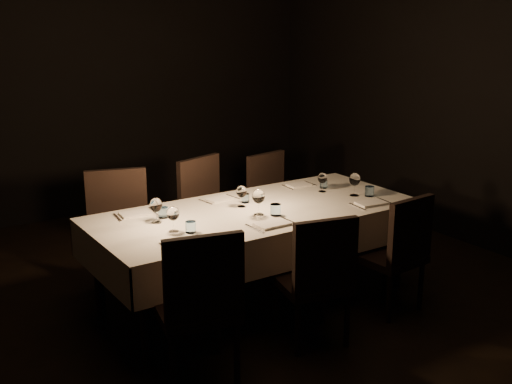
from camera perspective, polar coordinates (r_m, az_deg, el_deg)
room at (r=4.72m, az=-0.00°, el=7.01°), size 5.01×6.01×3.01m
dining_table at (r=4.91m, az=-0.00°, el=-2.40°), size 2.52×1.12×0.76m
chair_near_left at (r=3.91m, az=-5.07°, el=-9.58°), size 0.57×0.57×1.00m
place_setting_near_left at (r=4.33m, az=-6.72°, el=-2.97°), size 0.33×0.40×0.18m
chair_near_center at (r=4.35m, az=5.47°, el=-7.31°), size 0.54×0.54×0.94m
place_setting_near_center at (r=4.67m, az=0.95°, el=-1.41°), size 0.36×0.42×0.20m
chair_near_right at (r=4.92m, az=12.49°, el=-4.92°), size 0.47×0.47×0.92m
place_setting_near_right at (r=5.24m, az=9.50°, el=0.23°), size 0.35×0.41×0.19m
chair_far_left at (r=5.22m, az=-12.04°, el=-3.20°), size 0.60×0.60×1.01m
place_setting_far_left at (r=4.70m, az=-9.28°, el=-1.56°), size 0.34×0.41×0.18m
chair_far_center at (r=5.62m, az=-4.16°, el=-1.60°), size 0.60×0.60×1.00m
place_setting_far_center at (r=5.02m, az=-1.83°, el=-0.32°), size 0.31×0.39×0.17m
chair_far_right at (r=6.04m, az=1.59°, el=-0.61°), size 0.52×0.52×0.94m
place_setting_far_right at (r=5.47m, az=5.31°, el=0.91°), size 0.29×0.39×0.16m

